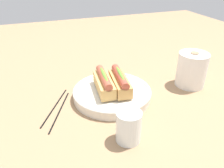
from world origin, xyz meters
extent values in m
plane|color=#9E7A56|center=(0.00, 0.00, 0.00)|extent=(2.40, 2.40, 0.00)
cylinder|color=silver|center=(0.02, 0.01, 0.01)|extent=(0.27, 0.27, 0.03)
torus|color=silver|center=(0.02, 0.01, 0.03)|extent=(0.27, 0.27, 0.01)
cube|color=tan|center=(0.01, -0.02, 0.06)|extent=(0.15, 0.06, 0.04)
cylinder|color=#BC563D|center=(0.01, -0.02, 0.08)|extent=(0.15, 0.04, 0.03)
ellipsoid|color=olive|center=(0.01, -0.02, 0.09)|extent=(0.11, 0.02, 0.01)
cube|color=tan|center=(0.02, 0.03, 0.06)|extent=(0.16, 0.07, 0.04)
cylinder|color=#B24C38|center=(0.02, 0.03, 0.08)|extent=(0.15, 0.05, 0.03)
ellipsoid|color=olive|center=(0.02, 0.03, 0.09)|extent=(0.11, 0.03, 0.01)
cylinder|color=white|center=(0.23, -0.02, 0.04)|extent=(0.07, 0.07, 0.09)
cylinder|color=silver|center=(0.23, -0.02, 0.03)|extent=(0.06, 0.06, 0.06)
cylinder|color=white|center=(0.03, 0.32, 0.07)|extent=(0.11, 0.11, 0.13)
cylinder|color=#997A5B|center=(0.03, 0.32, 0.13)|extent=(0.03, 0.03, 0.00)
cylinder|color=black|center=(0.04, -0.18, 0.00)|extent=(0.20, 0.10, 0.01)
cylinder|color=black|center=(0.01, -0.19, 0.00)|extent=(0.20, 0.11, 0.01)
camera|label=1|loc=(0.65, -0.22, 0.43)|focal=35.85mm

